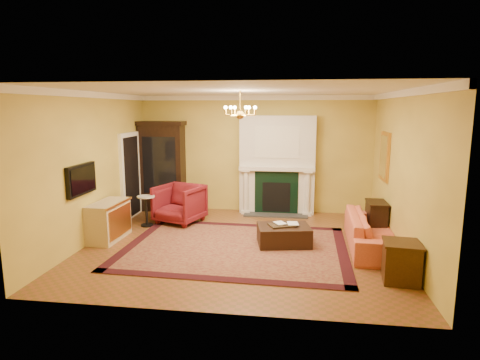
% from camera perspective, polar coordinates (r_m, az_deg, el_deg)
% --- Properties ---
extents(floor, '(6.00, 5.50, 0.02)m').
position_cam_1_polar(floor, '(8.10, 0.02, -9.20)').
color(floor, brown).
rests_on(floor, ground).
extents(ceiling, '(6.00, 5.50, 0.02)m').
position_cam_1_polar(ceiling, '(7.65, 0.03, 12.67)').
color(ceiling, silver).
rests_on(ceiling, wall_back).
extents(wall_back, '(6.00, 0.02, 3.00)m').
position_cam_1_polar(wall_back, '(10.45, 2.07, 3.69)').
color(wall_back, '#DEC54F').
rests_on(wall_back, floor).
extents(wall_front, '(6.00, 0.02, 3.00)m').
position_cam_1_polar(wall_front, '(5.06, -4.19, -3.29)').
color(wall_front, '#DEC54F').
rests_on(wall_front, floor).
extents(wall_left, '(0.02, 5.50, 3.00)m').
position_cam_1_polar(wall_left, '(8.66, -20.13, 1.74)').
color(wall_left, '#DEC54F').
rests_on(wall_left, floor).
extents(wall_right, '(0.02, 5.50, 3.00)m').
position_cam_1_polar(wall_right, '(7.91, 22.17, 0.87)').
color(wall_right, '#DEC54F').
rests_on(wall_right, floor).
extents(fireplace, '(1.90, 0.70, 2.50)m').
position_cam_1_polar(fireplace, '(10.26, 5.29, 1.81)').
color(fireplace, silver).
rests_on(fireplace, wall_back).
extents(crown_molding, '(6.00, 5.50, 0.12)m').
position_cam_1_polar(crown_molding, '(8.59, 0.90, 11.92)').
color(crown_molding, white).
rests_on(crown_molding, ceiling).
extents(doorway, '(0.08, 1.05, 2.10)m').
position_cam_1_polar(doorway, '(10.22, -15.29, 0.62)').
color(doorway, white).
rests_on(doorway, wall_left).
extents(tv_panel, '(0.09, 0.95, 0.58)m').
position_cam_1_polar(tv_panel, '(8.13, -21.62, 0.06)').
color(tv_panel, black).
rests_on(tv_panel, wall_left).
extents(gilt_mirror, '(0.06, 0.76, 1.05)m').
position_cam_1_polar(gilt_mirror, '(9.24, 19.86, 3.18)').
color(gilt_mirror, gold).
rests_on(gilt_mirror, wall_right).
extents(chandelier, '(0.63, 0.55, 0.53)m').
position_cam_1_polar(chandelier, '(7.64, 0.03, 9.66)').
color(chandelier, gold).
rests_on(chandelier, ceiling).
extents(oriental_rug, '(4.36, 3.33, 0.02)m').
position_cam_1_polar(oriental_rug, '(7.91, -0.65, -9.54)').
color(oriental_rug, '#4D1014').
rests_on(oriental_rug, floor).
extents(china_cabinet, '(1.12, 0.51, 2.25)m').
position_cam_1_polar(china_cabinet, '(10.74, -10.94, 1.66)').
color(china_cabinet, black).
rests_on(china_cabinet, floor).
extents(wingback_armchair, '(1.21, 1.17, 1.00)m').
position_cam_1_polar(wingback_armchair, '(9.57, -8.60, -3.11)').
color(wingback_armchair, maroon).
rests_on(wingback_armchair, floor).
extents(pedestal_table, '(0.40, 0.40, 0.71)m').
position_cam_1_polar(pedestal_table, '(9.44, -13.17, -3.98)').
color(pedestal_table, black).
rests_on(pedestal_table, floor).
extents(commode, '(0.54, 1.07, 0.79)m').
position_cam_1_polar(commode, '(8.72, -18.18, -5.53)').
color(commode, beige).
rests_on(commode, floor).
extents(coral_sofa, '(0.76, 2.27, 0.88)m').
position_cam_1_polar(coral_sofa, '(8.18, 18.34, -6.24)').
color(coral_sofa, '#D75F44').
rests_on(coral_sofa, floor).
extents(end_table, '(0.58, 0.58, 0.61)m').
position_cam_1_polar(end_table, '(6.84, 21.97, -10.88)').
color(end_table, '#37200F').
rests_on(end_table, floor).
extents(console_table, '(0.37, 0.64, 0.71)m').
position_cam_1_polar(console_table, '(9.01, 18.77, -5.32)').
color(console_table, black).
rests_on(console_table, floor).
extents(leather_ottoman, '(1.13, 0.91, 0.38)m').
position_cam_1_polar(leather_ottoman, '(8.05, 6.24, -7.78)').
color(leather_ottoman, black).
rests_on(leather_ottoman, oriental_rug).
extents(ottoman_tray, '(0.54, 0.49, 0.03)m').
position_cam_1_polar(ottoman_tray, '(7.98, 5.80, -6.42)').
color(ottoman_tray, black).
rests_on(ottoman_tray, leather_ottoman).
extents(book_a, '(0.18, 0.12, 0.26)m').
position_cam_1_polar(book_a, '(7.94, 5.12, -5.41)').
color(book_a, gray).
rests_on(book_a, ottoman_tray).
extents(book_b, '(0.21, 0.05, 0.29)m').
position_cam_1_polar(book_b, '(7.97, 6.80, -5.27)').
color(book_b, gray).
rests_on(book_b, ottoman_tray).
extents(topiary_left, '(0.16, 0.16, 0.44)m').
position_cam_1_polar(topiary_left, '(10.22, 2.10, 3.38)').
color(topiary_left, gray).
rests_on(topiary_left, fireplace).
extents(topiary_right, '(0.16, 0.16, 0.43)m').
position_cam_1_polar(topiary_right, '(10.18, 9.19, 3.20)').
color(topiary_right, gray).
rests_on(topiary_right, fireplace).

